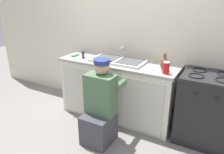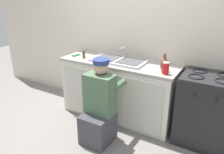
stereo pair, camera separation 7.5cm
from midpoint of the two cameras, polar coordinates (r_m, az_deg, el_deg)
ground_plane at (r=3.37m, az=-0.23°, el=-12.10°), size 12.00×12.00×0.00m
back_wall at (r=3.45m, az=5.36°, el=11.07°), size 6.00×0.10×2.50m
counter_cabinet at (r=3.38m, az=2.27°, el=-3.60°), size 1.74×0.62×0.86m
countertop at (r=3.23m, az=2.47°, el=3.77°), size 1.78×0.62×0.04m
sink_double_basin at (r=3.22m, az=2.50°, el=4.44°), size 0.80×0.44×0.19m
stove_range at (r=3.06m, az=23.79°, el=-7.76°), size 0.65×0.62×0.93m
plumber_person at (r=2.82m, az=-2.60°, el=-8.31°), size 0.42×0.61×1.10m
vase_decorative at (r=2.88m, az=14.16°, el=3.27°), size 0.10×0.10×0.23m
cell_phone at (r=3.58m, az=-8.77°, el=5.68°), size 0.07×0.14×0.01m
spice_bottle_pepper at (r=3.39m, az=-6.75°, el=5.74°), size 0.04×0.04×0.10m
soda_cup_red at (r=2.78m, az=14.60°, el=2.24°), size 0.08×0.08×0.15m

